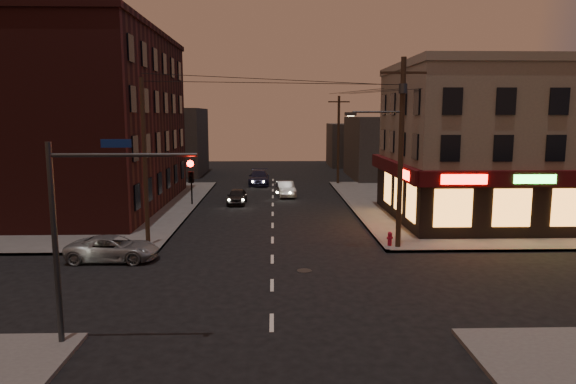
{
  "coord_description": "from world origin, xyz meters",
  "views": [
    {
      "loc": [
        0.09,
        -21.05,
        7.18
      ],
      "look_at": [
        0.84,
        5.51,
        3.2
      ],
      "focal_mm": 32.0,
      "sensor_mm": 36.0,
      "label": 1
    }
  ],
  "objects_px": {
    "sedan_far": "(259,178)",
    "sedan_mid": "(286,189)",
    "sedan_near": "(237,196)",
    "fire_hydrant": "(390,238)",
    "suv_cross": "(113,248)"
  },
  "relations": [
    {
      "from": "sedan_mid",
      "to": "sedan_far",
      "type": "bearing_deg",
      "value": 102.22
    },
    {
      "from": "sedan_near",
      "to": "fire_hydrant",
      "type": "relative_size",
      "value": 4.77
    },
    {
      "from": "sedan_mid",
      "to": "fire_hydrant",
      "type": "distance_m",
      "value": 18.96
    },
    {
      "from": "suv_cross",
      "to": "sedan_mid",
      "type": "xyz_separation_m",
      "value": [
        9.07,
        20.22,
        0.05
      ]
    },
    {
      "from": "suv_cross",
      "to": "sedan_mid",
      "type": "relative_size",
      "value": 1.1
    },
    {
      "from": "sedan_near",
      "to": "sedan_mid",
      "type": "xyz_separation_m",
      "value": [
        4.05,
        3.86,
        0.05
      ]
    },
    {
      "from": "sedan_far",
      "to": "fire_hydrant",
      "type": "xyz_separation_m",
      "value": [
        7.85,
        -26.14,
        -0.18
      ]
    },
    {
      "from": "sedan_far",
      "to": "sedan_near",
      "type": "bearing_deg",
      "value": -97.46
    },
    {
      "from": "fire_hydrant",
      "to": "sedan_near",
      "type": "bearing_deg",
      "value": 122.96
    },
    {
      "from": "sedan_mid",
      "to": "fire_hydrant",
      "type": "bearing_deg",
      "value": -79.84
    },
    {
      "from": "sedan_near",
      "to": "sedan_far",
      "type": "relative_size",
      "value": 0.71
    },
    {
      "from": "sedan_near",
      "to": "fire_hydrant",
      "type": "xyz_separation_m",
      "value": [
        9.31,
        -14.36,
        -0.06
      ]
    },
    {
      "from": "suv_cross",
      "to": "sedan_mid",
      "type": "distance_m",
      "value": 22.16
    },
    {
      "from": "sedan_far",
      "to": "sedan_mid",
      "type": "bearing_deg",
      "value": -72.26
    },
    {
      "from": "fire_hydrant",
      "to": "sedan_mid",
      "type": "bearing_deg",
      "value": 106.09
    }
  ]
}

